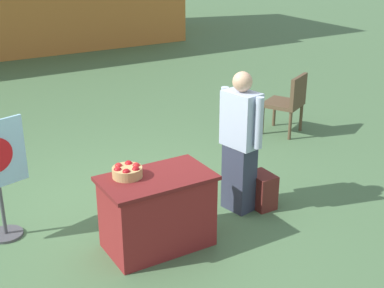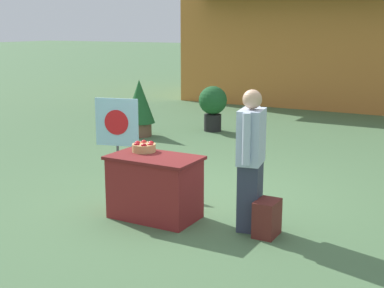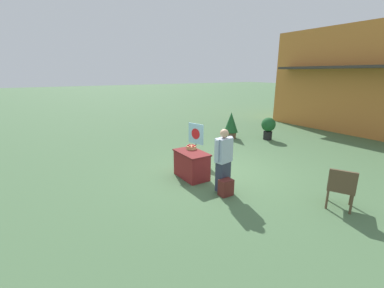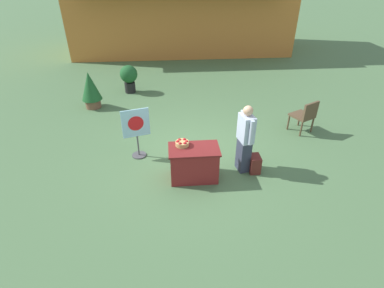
{
  "view_description": "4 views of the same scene",
  "coord_description": "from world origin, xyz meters",
  "px_view_note": "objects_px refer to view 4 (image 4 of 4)",
  "views": [
    {
      "loc": [
        -2.33,
        -5.21,
        3.05
      ],
      "look_at": [
        0.26,
        -0.89,
        1.04
      ],
      "focal_mm": 50.0,
      "sensor_mm": 36.0,
      "label": 1
    },
    {
      "loc": [
        3.32,
        -6.23,
        2.35
      ],
      "look_at": [
        0.2,
        -0.64,
        0.93
      ],
      "focal_mm": 50.0,
      "sensor_mm": 36.0,
      "label": 2
    },
    {
      "loc": [
        5.83,
        -4.68,
        2.99
      ],
      "look_at": [
        -0.24,
        -0.86,
        1.0
      ],
      "focal_mm": 24.0,
      "sensor_mm": 36.0,
      "label": 3
    },
    {
      "loc": [
        -0.66,
        -6.38,
        4.29
      ],
      "look_at": [
        -0.18,
        -0.61,
        0.71
      ],
      "focal_mm": 28.0,
      "sensor_mm": 36.0,
      "label": 4
    }
  ],
  "objects_px": {
    "backpack": "(254,164)",
    "poster_board": "(137,131)",
    "person_visitor": "(245,139)",
    "patio_chair": "(305,115)",
    "apple_basket": "(182,143)",
    "display_table": "(194,163)",
    "potted_plant_far_left": "(129,77)",
    "potted_plant_near_left": "(90,89)"
  },
  "relations": [
    {
      "from": "patio_chair",
      "to": "backpack",
      "type": "bearing_deg",
      "value": 105.37
    },
    {
      "from": "apple_basket",
      "to": "potted_plant_near_left",
      "type": "distance_m",
      "value": 4.86
    },
    {
      "from": "person_visitor",
      "to": "backpack",
      "type": "distance_m",
      "value": 0.69
    },
    {
      "from": "display_table",
      "to": "backpack",
      "type": "height_order",
      "value": "display_table"
    },
    {
      "from": "apple_basket",
      "to": "poster_board",
      "type": "height_order",
      "value": "poster_board"
    },
    {
      "from": "person_visitor",
      "to": "backpack",
      "type": "bearing_deg",
      "value": 147.52
    },
    {
      "from": "person_visitor",
      "to": "backpack",
      "type": "height_order",
      "value": "person_visitor"
    },
    {
      "from": "poster_board",
      "to": "patio_chair",
      "type": "bearing_deg",
      "value": 85.35
    },
    {
      "from": "patio_chair",
      "to": "display_table",
      "type": "bearing_deg",
      "value": 91.86
    },
    {
      "from": "backpack",
      "to": "poster_board",
      "type": "distance_m",
      "value": 2.94
    },
    {
      "from": "backpack",
      "to": "poster_board",
      "type": "bearing_deg",
      "value": 162.15
    },
    {
      "from": "display_table",
      "to": "patio_chair",
      "type": "height_order",
      "value": "patio_chair"
    },
    {
      "from": "poster_board",
      "to": "potted_plant_far_left",
      "type": "bearing_deg",
      "value": 172.85
    },
    {
      "from": "display_table",
      "to": "apple_basket",
      "type": "height_order",
      "value": "apple_basket"
    },
    {
      "from": "backpack",
      "to": "potted_plant_far_left",
      "type": "bearing_deg",
      "value": 122.61
    },
    {
      "from": "apple_basket",
      "to": "patio_chair",
      "type": "xyz_separation_m",
      "value": [
        3.57,
        1.72,
        -0.29
      ]
    },
    {
      "from": "poster_board",
      "to": "patio_chair",
      "type": "height_order",
      "value": "poster_board"
    },
    {
      "from": "display_table",
      "to": "apple_basket",
      "type": "distance_m",
      "value": 0.54
    },
    {
      "from": "apple_basket",
      "to": "display_table",
      "type": "bearing_deg",
      "value": -29.97
    },
    {
      "from": "poster_board",
      "to": "apple_basket",
      "type": "bearing_deg",
      "value": 36.02
    },
    {
      "from": "person_visitor",
      "to": "potted_plant_far_left",
      "type": "height_order",
      "value": "person_visitor"
    },
    {
      "from": "display_table",
      "to": "potted_plant_far_left",
      "type": "bearing_deg",
      "value": 109.72
    },
    {
      "from": "poster_board",
      "to": "potted_plant_far_left",
      "type": "xyz_separation_m",
      "value": [
        -0.61,
        4.38,
        -0.12
      ]
    },
    {
      "from": "person_visitor",
      "to": "potted_plant_near_left",
      "type": "bearing_deg",
      "value": -53.22
    },
    {
      "from": "potted_plant_far_left",
      "to": "patio_chair",
      "type": "bearing_deg",
      "value": -33.84
    },
    {
      "from": "apple_basket",
      "to": "person_visitor",
      "type": "relative_size",
      "value": 0.18
    },
    {
      "from": "patio_chair",
      "to": "potted_plant_near_left",
      "type": "bearing_deg",
      "value": 43.17
    },
    {
      "from": "poster_board",
      "to": "person_visitor",
      "type": "bearing_deg",
      "value": 57.47
    },
    {
      "from": "person_visitor",
      "to": "patio_chair",
      "type": "distance_m",
      "value": 2.71
    },
    {
      "from": "display_table",
      "to": "patio_chair",
      "type": "bearing_deg",
      "value": 29.28
    },
    {
      "from": "person_visitor",
      "to": "potted_plant_far_left",
      "type": "bearing_deg",
      "value": -69.61
    },
    {
      "from": "apple_basket",
      "to": "backpack",
      "type": "height_order",
      "value": "apple_basket"
    },
    {
      "from": "apple_basket",
      "to": "poster_board",
      "type": "bearing_deg",
      "value": 141.11
    },
    {
      "from": "person_visitor",
      "to": "backpack",
      "type": "xyz_separation_m",
      "value": [
        0.26,
        -0.1,
        -0.63
      ]
    },
    {
      "from": "potted_plant_near_left",
      "to": "poster_board",
      "type": "bearing_deg",
      "value": -60.77
    },
    {
      "from": "person_visitor",
      "to": "potted_plant_near_left",
      "type": "xyz_separation_m",
      "value": [
        -4.24,
        3.89,
        -0.18
      ]
    },
    {
      "from": "potted_plant_far_left",
      "to": "person_visitor",
      "type": "bearing_deg",
      "value": -58.93
    },
    {
      "from": "person_visitor",
      "to": "patio_chair",
      "type": "height_order",
      "value": "person_visitor"
    },
    {
      "from": "display_table",
      "to": "patio_chair",
      "type": "relative_size",
      "value": 1.15
    },
    {
      "from": "poster_board",
      "to": "potted_plant_near_left",
      "type": "bearing_deg",
      "value": -165.87
    },
    {
      "from": "person_visitor",
      "to": "potted_plant_near_left",
      "type": "distance_m",
      "value": 5.75
    },
    {
      "from": "backpack",
      "to": "patio_chair",
      "type": "xyz_separation_m",
      "value": [
        1.88,
        1.74,
        0.35
      ]
    }
  ]
}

